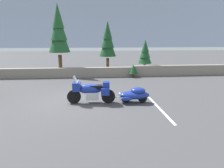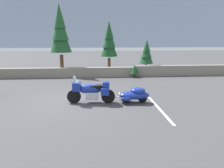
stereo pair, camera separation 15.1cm
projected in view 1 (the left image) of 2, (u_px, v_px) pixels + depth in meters
name	position (u px, v px, depth m)	size (l,w,h in m)	color
ground_plane	(78.00, 101.00, 10.17)	(80.00, 80.00, 0.00)	#424244
stone_guard_wall	(83.00, 72.00, 16.24)	(24.00, 0.56, 0.86)	gray
distant_ridgeline	(91.00, 28.00, 101.90)	(240.00, 80.00, 16.00)	#99A8BF
touring_motorcycle	(91.00, 91.00, 9.69)	(2.31, 0.81, 1.33)	black
car_shaped_trailer	(134.00, 94.00, 9.82)	(2.22, 0.81, 0.76)	black
pine_tree_tall	(59.00, 31.00, 16.63)	(1.77, 1.77, 5.86)	brown
pine_tree_secondary	(145.00, 53.00, 17.22)	(1.17, 1.17, 2.95)	brown
pine_tree_far_right	(108.00, 41.00, 17.87)	(1.50, 1.50, 4.55)	brown
pine_sapling_near	(133.00, 70.00, 16.16)	(0.77, 0.77, 1.00)	brown
parking_stripe_marker	(160.00, 108.00, 9.05)	(0.12, 3.60, 0.01)	silver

